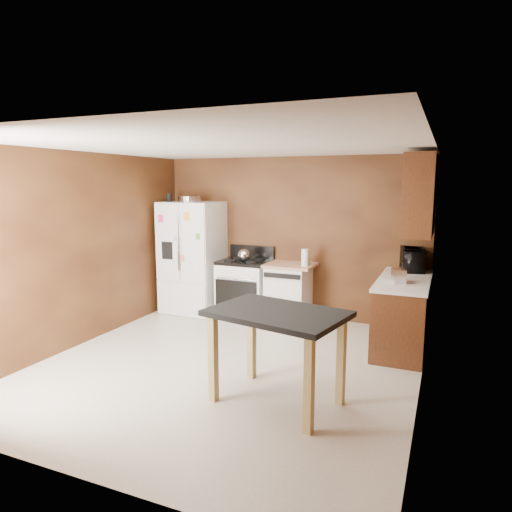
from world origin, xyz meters
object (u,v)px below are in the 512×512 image
Objects in this scene: pen_cup at (169,197)px; dishwasher at (288,292)px; kettle at (244,255)px; green_canister at (306,261)px; roasting_pan at (189,199)px; gas_range at (245,287)px; refrigerator at (193,257)px; toaster at (399,276)px; paper_towel at (305,258)px; microwave at (412,260)px; island at (277,325)px.

pen_cup is 0.15× the size of dishwasher.
kettle is 0.96m from green_canister.
gas_range is (0.95, 0.05, -1.38)m from roasting_pan.
refrigerator reaches higher than dishwasher.
toaster is (3.34, -0.69, -0.86)m from roasting_pan.
refrigerator is 1.01m from gas_range.
microwave is at bearing 7.11° from paper_towel.
green_canister is at bearing 3.89° from refrigerator.
dishwasher is at bearing 138.13° from toaster.
dishwasher is (0.69, 0.12, -0.54)m from kettle.
green_canister reaches higher than dishwasher.
microwave is at bearing 3.17° from refrigerator.
kettle is 0.54m from gas_range.
dishwasher is (1.67, 0.08, -1.39)m from roasting_pan.
refrigerator is at bearing 177.97° from kettle.
paper_towel is 2.13× the size of green_canister.
dishwasher is (-1.76, -0.10, -0.59)m from microwave.
gas_range is at bearing 120.26° from island.
pen_cup reaches higher than microwave.
toaster is 0.17× the size of island.
paper_towel reaches higher than gas_range.
roasting_pan is 2.18m from dishwasher.
toaster is at bearing -29.87° from green_canister.
gas_range is 2.95m from island.
paper_towel is at bearing 84.93° from microwave.
pen_cup is 1.14× the size of green_canister.
gas_range reaches higher than green_canister.
roasting_pan is 1.60× the size of toaster.
pen_cup is 1.91m from gas_range.
toaster is 0.44× the size of microwave.
pen_cup reaches higher than paper_towel.
island is (1.48, -2.53, 0.31)m from gas_range.
pen_cup is 2.44m from paper_towel.
pen_cup is at bearing -178.59° from paper_towel.
toaster is 1.91m from dishwasher.
green_canister is (2.26, 0.18, -0.92)m from pen_cup.
kettle is 0.77× the size of paper_towel.
refrigerator is (0.04, -0.01, -0.95)m from roasting_pan.
pen_cup is 0.26× the size of microwave.
roasting_pan is 1.47× the size of paper_towel.
toaster is 0.88m from microwave.
paper_towel is 1.08× the size of toaster.
gas_range is (-2.39, 0.75, -0.52)m from toaster.
dishwasher is at bearing 163.50° from paper_towel.
refrigerator is at bearing -176.11° from green_canister.
toaster is (2.36, -0.65, -0.01)m from kettle.
pen_cup reaches higher than refrigerator.
refrigerator is at bearing -176.19° from gas_range.
refrigerator is at bearing 8.06° from pen_cup.
roasting_pan reaches higher than paper_towel.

